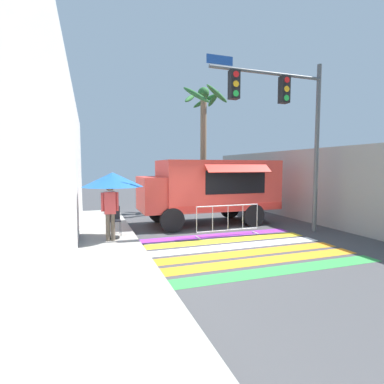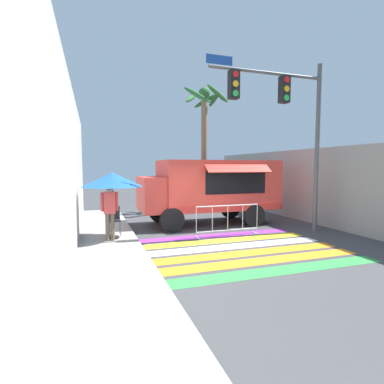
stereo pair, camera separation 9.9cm
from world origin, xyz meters
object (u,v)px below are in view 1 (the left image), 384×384
Objects in this scene: patio_umbrella at (113,180)px; palm_tree at (204,126)px; traffic_signal_pole at (285,112)px; vendor_person at (110,208)px; folding_chair at (114,218)px; food_truck at (207,187)px; barricade_front at (228,220)px.

palm_tree is (5.13, 5.26, 2.59)m from patio_umbrella.
traffic_signal_pole reaches higher than vendor_person.
palm_tree reaches higher than vendor_person.
folding_chair is at bearing -137.41° from palm_tree.
palm_tree is at bearing 45.71° from patio_umbrella.
traffic_signal_pole is at bearing 3.08° from folding_chair.
food_truck is 4.27m from folding_chair.
folding_chair is (-3.96, -1.34, -0.88)m from food_truck.
vendor_person is at bearing 174.95° from traffic_signal_pole.
traffic_signal_pole is 6.40× the size of folding_chair.
food_truck is 2.47m from barricade_front.
palm_tree is at bearing 55.22° from vendor_person.
food_truck reaches higher than folding_chair.
food_truck is at bearing 36.76° from vendor_person.
folding_chair is 0.99m from vendor_person.
traffic_signal_pole reaches higher than barricade_front.
folding_chair is 7.92m from palm_tree.
barricade_front reaches higher than folding_chair.
patio_umbrella is at bearing 172.22° from traffic_signal_pole.
patio_umbrella is 2.23× the size of folding_chair.
vendor_person is at bearing -113.34° from patio_umbrella.
barricade_front is (-1.92, 0.49, -3.77)m from traffic_signal_pole.
traffic_signal_pole is 2.57× the size of barricade_front.
barricade_front is at bearing -4.51° from patio_umbrella.
palm_tree reaches higher than traffic_signal_pole.
barricade_front is (-0.13, -2.24, -1.04)m from food_truck.
vendor_person is at bearing -133.49° from palm_tree.
traffic_signal_pole is at bearing 3.67° from vendor_person.
folding_chair is 0.14× the size of palm_tree.
barricade_front is 7.00m from palm_tree.
palm_tree is at bearing 96.37° from traffic_signal_pole.
food_truck is at bearing -108.52° from palm_tree.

